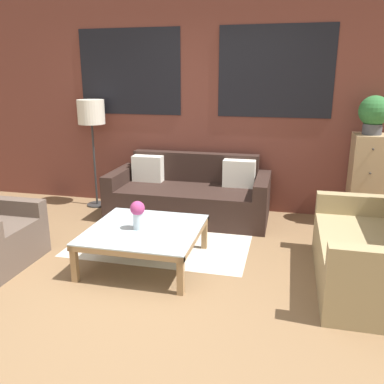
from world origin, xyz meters
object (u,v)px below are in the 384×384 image
Objects in this scene: settee_vintage at (374,253)px; flower_vase at (138,213)px; drawer_cabinet at (366,181)px; potted_plant at (374,113)px; couch_dark at (190,196)px; floor_lamp at (91,117)px; coffee_table at (145,233)px.

settee_vintage is 2.11m from flower_vase.
drawer_cabinet is at bearing 36.47° from flower_vase.
potted_plant reaches higher than flower_vase.
drawer_cabinet reaches higher than couch_dark.
potted_plant reaches higher than floor_lamp.
settee_vintage is 1.61m from drawer_cabinet.
potted_plant is (-0.00, 0.00, 0.80)m from drawer_cabinet.
couch_dark reaches higher than flower_vase.
floor_lamp is 5.27× the size of flower_vase.
drawer_cabinet is at bearing -90.00° from potted_plant.
couch_dark is at bearing 86.33° from coffee_table.
drawer_cabinet is 2.80m from flower_vase.
couch_dark is 4.52× the size of potted_plant.
floor_lamp is (-3.33, 1.54, 0.92)m from settee_vintage.
settee_vintage is at bearing -35.18° from couch_dark.
couch_dark is 1.80× the size of drawer_cabinet.
coffee_table is (-2.05, -0.05, 0.01)m from settee_vintage.
coffee_table is at bearing -178.74° from settee_vintage.
couch_dark is 1.68m from floor_lamp.
settee_vintage is 1.90m from potted_plant.
flower_vase is (-2.10, -0.08, 0.22)m from settee_vintage.
coffee_table is at bearing -143.46° from drawer_cabinet.
settee_vintage is at bearing 2.13° from flower_vase.
floor_lamp is (-1.38, 0.16, 0.95)m from couch_dark.
coffee_table is at bearing -143.46° from potted_plant.
potted_plant is (3.49, 0.05, 0.12)m from floor_lamp.
couch_dark is 7.23× the size of flower_vase.
flower_vase is at bearing -95.57° from couch_dark.
drawer_cabinet is (2.11, 0.21, 0.27)m from couch_dark.
floor_lamp reaches higher than settee_vintage.
flower_vase is (1.24, -1.62, -0.71)m from floor_lamp.
coffee_table is 0.22m from flower_vase.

